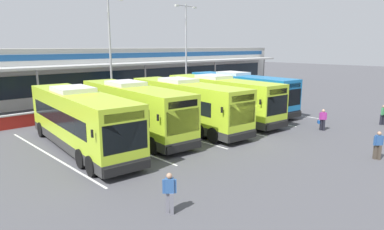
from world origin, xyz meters
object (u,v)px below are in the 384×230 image
at_px(pedestrian_child, 378,144).
at_px(lamp_post_east, 186,46).
at_px(coach_bus_leftmost, 80,121).
at_px(coach_bus_right_centre, 221,99).
at_px(coach_bus_centre, 186,105).
at_px(pedestrian_with_handbag, 323,119).
at_px(lamp_post_centre, 110,46).
at_px(coach_bus_left_centre, 133,110).
at_px(coach_bus_rightmost, 240,93).
at_px(pedestrian_in_dark_coat, 170,192).
at_px(pedestrian_near_bin, 383,114).

xyz_separation_m(pedestrian_child, lamp_post_east, (7.55, 23.80, 5.42)).
bearing_deg(coach_bus_leftmost, coach_bus_right_centre, -0.98).
distance_m(coach_bus_centre, pedestrian_child, 13.33).
xyz_separation_m(pedestrian_with_handbag, lamp_post_centre, (-6.85, 18.59, 5.43)).
bearing_deg(pedestrian_with_handbag, coach_bus_left_centre, 141.05).
bearing_deg(coach_bus_left_centre, coach_bus_rightmost, 1.25).
bearing_deg(coach_bus_left_centre, pedestrian_in_dark_coat, -117.76).
relative_size(coach_bus_leftmost, pedestrian_child, 7.62).
relative_size(pedestrian_in_dark_coat, lamp_post_centre, 0.15).
distance_m(coach_bus_rightmost, lamp_post_east, 10.66).
distance_m(coach_bus_centre, pedestrian_near_bin, 15.97).
bearing_deg(lamp_post_centre, coach_bus_left_centre, -112.99).
bearing_deg(lamp_post_centre, lamp_post_east, 0.36).
distance_m(coach_bus_left_centre, pedestrian_in_dark_coat, 12.03).
height_order(coach_bus_centre, coach_bus_rightmost, same).
xyz_separation_m(pedestrian_in_dark_coat, pedestrian_near_bin, (21.84, -0.84, 0.00)).
bearing_deg(lamp_post_east, coach_bus_rightmost, -100.25).
relative_size(coach_bus_right_centre, pedestrian_in_dark_coat, 7.62).
distance_m(coach_bus_rightmost, pedestrian_child, 15.46).
relative_size(pedestrian_near_bin, lamp_post_east, 0.15).
relative_size(pedestrian_with_handbag, pedestrian_near_bin, 1.00).
xyz_separation_m(coach_bus_leftmost, lamp_post_east, (18.59, 10.43, 4.50)).
distance_m(coach_bus_left_centre, lamp_post_centre, 11.48).
relative_size(coach_bus_rightmost, pedestrian_with_handbag, 7.62).
xyz_separation_m(pedestrian_with_handbag, pedestrian_in_dark_coat, (-16.57, -1.74, 0.02)).
relative_size(pedestrian_child, lamp_post_centre, 0.15).
xyz_separation_m(pedestrian_with_handbag, pedestrian_near_bin, (5.28, -2.58, 0.02)).
height_order(pedestrian_with_handbag, lamp_post_centre, lamp_post_centre).
bearing_deg(coach_bus_rightmost, coach_bus_left_centre, -178.75).
height_order(coach_bus_right_centre, pedestrian_child, coach_bus_right_centre).
distance_m(pedestrian_with_handbag, pedestrian_child, 6.63).
xyz_separation_m(coach_bus_centre, pedestrian_in_dark_coat, (-9.83, -9.65, -0.91)).
bearing_deg(pedestrian_in_dark_coat, lamp_post_centre, 64.47).
xyz_separation_m(coach_bus_right_centre, pedestrian_with_handbag, (2.50, -8.01, -0.93)).
xyz_separation_m(coach_bus_rightmost, lamp_post_east, (1.72, 9.51, 4.50)).
bearing_deg(coach_bus_centre, lamp_post_east, 46.80).
xyz_separation_m(coach_bus_left_centre, pedestrian_in_dark_coat, (-5.59, -10.61, -0.91)).
bearing_deg(lamp_post_centre, pedestrian_in_dark_coat, -115.53).
relative_size(coach_bus_leftmost, pedestrian_with_handbag, 7.62).
distance_m(coach_bus_leftmost, pedestrian_child, 17.36).
bearing_deg(coach_bus_centre, pedestrian_with_handbag, -49.61).
height_order(coach_bus_rightmost, pedestrian_with_handbag, coach_bus_rightmost).
height_order(coach_bus_rightmost, lamp_post_centre, lamp_post_centre).
bearing_deg(coach_bus_left_centre, pedestrian_with_handbag, -38.95).
relative_size(coach_bus_left_centre, coach_bus_rightmost, 1.00).
distance_m(coach_bus_centre, pedestrian_in_dark_coat, 13.81).
relative_size(coach_bus_right_centre, lamp_post_centre, 1.12).
bearing_deg(coach_bus_left_centre, lamp_post_east, 34.31).
height_order(coach_bus_centre, pedestrian_child, coach_bus_centre).
bearing_deg(pedestrian_with_handbag, coach_bus_leftmost, 151.63).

